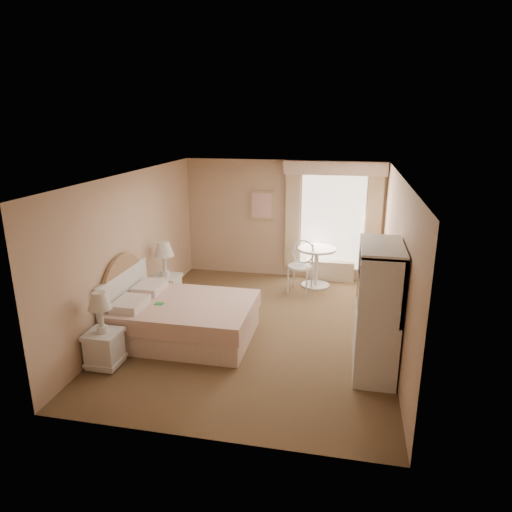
% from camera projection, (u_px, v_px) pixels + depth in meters
% --- Properties ---
extents(room, '(4.21, 5.51, 2.51)m').
position_uv_depth(room, '(257.00, 256.00, 7.13)').
color(room, brown).
rests_on(room, ground).
extents(window, '(2.05, 0.22, 2.51)m').
position_uv_depth(window, '(333.00, 218.00, 9.39)').
color(window, white).
rests_on(window, room).
extents(framed_art, '(0.52, 0.04, 0.62)m').
position_uv_depth(framed_art, '(262.00, 205.00, 9.68)').
color(framed_art, tan).
rests_on(framed_art, room).
extents(bed, '(2.09, 1.59, 1.40)m').
position_uv_depth(bed, '(180.00, 317.00, 7.12)').
color(bed, tan).
rests_on(bed, room).
extents(nightstand_near, '(0.45, 0.45, 1.09)m').
position_uv_depth(nightstand_near, '(103.00, 339.00, 6.26)').
color(nightstand_near, white).
rests_on(nightstand_near, room).
extents(nightstand_far, '(0.49, 0.49, 1.19)m').
position_uv_depth(nightstand_far, '(166.00, 282.00, 8.33)').
color(nightstand_far, white).
rests_on(nightstand_far, room).
extents(round_table, '(0.77, 0.77, 0.81)m').
position_uv_depth(round_table, '(316.00, 261.00, 9.26)').
color(round_table, silver).
rests_on(round_table, room).
extents(cafe_chair, '(0.56, 0.56, 1.01)m').
position_uv_depth(cafe_chair, '(301.00, 262.00, 9.04)').
color(cafe_chair, silver).
rests_on(cafe_chair, room).
extents(armoire, '(0.54, 1.08, 1.79)m').
position_uv_depth(armoire, '(377.00, 320.00, 6.06)').
color(armoire, white).
rests_on(armoire, room).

